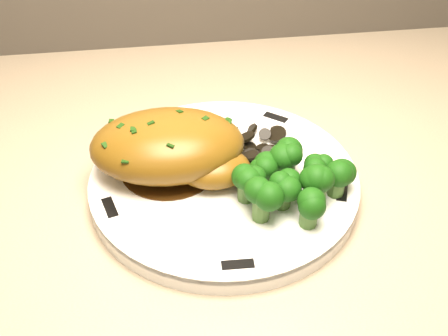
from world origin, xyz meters
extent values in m
cylinder|color=white|center=(0.55, 1.66, 0.87)|extent=(0.28, 0.28, 0.02)
cube|color=black|center=(0.62, 1.75, 0.88)|extent=(0.03, 0.03, 0.00)
cube|color=black|center=(0.48, 1.75, 0.88)|extent=(0.03, 0.02, 0.00)
cube|color=black|center=(0.44, 1.62, 0.88)|extent=(0.02, 0.03, 0.00)
cube|color=black|center=(0.54, 1.54, 0.88)|extent=(0.03, 0.01, 0.00)
cube|color=black|center=(0.66, 1.62, 0.88)|extent=(0.02, 0.03, 0.00)
cylinder|color=#3A200A|center=(0.50, 1.67, 0.88)|extent=(0.10, 0.10, 0.00)
ellipsoid|color=brown|center=(0.50, 1.67, 0.91)|extent=(0.16, 0.11, 0.06)
ellipsoid|color=brown|center=(0.54, 1.65, 0.89)|extent=(0.07, 0.06, 0.03)
cube|color=#16380B|center=(0.45, 1.68, 0.93)|extent=(0.01, 0.00, 0.00)
cube|color=#16380B|center=(0.47, 1.68, 0.93)|extent=(0.01, 0.00, 0.00)
cube|color=#16380B|center=(0.49, 1.68, 0.94)|extent=(0.01, 0.00, 0.00)
cube|color=#16380B|center=(0.50, 1.68, 0.94)|extent=(0.01, 0.00, 0.00)
cube|color=#16380B|center=(0.52, 1.68, 0.93)|extent=(0.01, 0.00, 0.00)
cube|color=#16380B|center=(0.54, 1.68, 0.93)|extent=(0.01, 0.00, 0.00)
cylinder|color=black|center=(0.61, 1.70, 0.88)|extent=(0.01, 0.01, 0.01)
cylinder|color=black|center=(0.61, 1.71, 0.88)|extent=(0.02, 0.02, 0.01)
cylinder|color=black|center=(0.60, 1.71, 0.88)|extent=(0.02, 0.02, 0.01)
cylinder|color=black|center=(0.60, 1.72, 0.88)|extent=(0.02, 0.02, 0.01)
cylinder|color=black|center=(0.59, 1.72, 0.88)|extent=(0.02, 0.02, 0.01)
cylinder|color=black|center=(0.58, 1.72, 0.88)|extent=(0.02, 0.02, 0.01)
cylinder|color=black|center=(0.57, 1.72, 0.88)|extent=(0.02, 0.02, 0.01)
cylinder|color=black|center=(0.56, 1.72, 0.88)|extent=(0.02, 0.02, 0.00)
cylinder|color=black|center=(0.56, 1.71, 0.88)|extent=(0.02, 0.02, 0.01)
cylinder|color=black|center=(0.55, 1.71, 0.88)|extent=(0.02, 0.02, 0.01)
cylinder|color=black|center=(0.55, 1.70, 0.88)|extent=(0.02, 0.02, 0.01)
cylinder|color=black|center=(0.55, 1.70, 0.88)|extent=(0.02, 0.02, 0.01)
cylinder|color=black|center=(0.56, 1.69, 0.88)|extent=(0.03, 0.03, 0.01)
cylinder|color=black|center=(0.56, 1.69, 0.88)|extent=(0.03, 0.03, 0.01)
cylinder|color=black|center=(0.57, 1.68, 0.88)|extent=(0.02, 0.03, 0.02)
cylinder|color=black|center=(0.58, 1.68, 0.88)|extent=(0.02, 0.02, 0.02)
cylinder|color=black|center=(0.59, 1.68, 0.88)|extent=(0.03, 0.03, 0.01)
cylinder|color=black|center=(0.60, 1.69, 0.88)|extent=(0.03, 0.03, 0.01)
cylinder|color=black|center=(0.60, 1.69, 0.88)|extent=(0.03, 0.03, 0.01)
cylinder|color=black|center=(0.61, 1.70, 0.88)|extent=(0.03, 0.03, 0.01)
cylinder|color=#497230|center=(0.58, 1.64, 0.89)|extent=(0.02, 0.02, 0.02)
sphere|color=#0B3407|center=(0.58, 1.64, 0.90)|extent=(0.02, 0.02, 0.02)
cylinder|color=#497230|center=(0.61, 1.65, 0.89)|extent=(0.02, 0.02, 0.02)
sphere|color=#0B3407|center=(0.61, 1.65, 0.90)|extent=(0.02, 0.02, 0.02)
cylinder|color=#497230|center=(0.64, 1.63, 0.89)|extent=(0.02, 0.02, 0.02)
sphere|color=#0B3407|center=(0.64, 1.63, 0.90)|extent=(0.02, 0.02, 0.02)
cylinder|color=#497230|center=(0.60, 1.60, 0.89)|extent=(0.02, 0.02, 0.02)
sphere|color=#0B3407|center=(0.60, 1.60, 0.90)|extent=(0.02, 0.02, 0.02)
cylinder|color=#497230|center=(0.63, 1.60, 0.89)|extent=(0.02, 0.02, 0.02)
sphere|color=#0B3407|center=(0.63, 1.60, 0.90)|extent=(0.02, 0.02, 0.02)
cylinder|color=#497230|center=(0.65, 1.61, 0.89)|extent=(0.02, 0.02, 0.02)
sphere|color=#0B3407|center=(0.65, 1.61, 0.90)|extent=(0.02, 0.02, 0.02)
cylinder|color=#497230|center=(0.57, 1.59, 0.89)|extent=(0.02, 0.02, 0.02)
sphere|color=#0B3407|center=(0.57, 1.59, 0.90)|extent=(0.02, 0.02, 0.02)
cylinder|color=#497230|center=(0.62, 1.58, 0.89)|extent=(0.02, 0.02, 0.02)
sphere|color=#0B3407|center=(0.62, 1.58, 0.90)|extent=(0.02, 0.02, 0.02)
cylinder|color=#497230|center=(0.57, 1.62, 0.89)|extent=(0.02, 0.02, 0.02)
sphere|color=#0B3407|center=(0.57, 1.62, 0.90)|extent=(0.02, 0.02, 0.02)
camera|label=1|loc=(0.49, 1.23, 1.24)|focal=45.00mm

